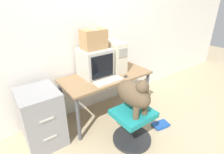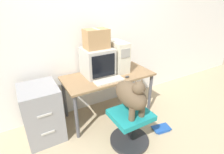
# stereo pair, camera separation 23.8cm
# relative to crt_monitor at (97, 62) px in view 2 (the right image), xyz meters

# --- Properties ---
(ground_plane) EXTENTS (12.00, 12.00, 0.00)m
(ground_plane) POSITION_rel_crt_monitor_xyz_m (0.13, -0.43, -0.92)
(ground_plane) COLOR tan
(wall_back) EXTENTS (8.00, 0.05, 2.60)m
(wall_back) POSITION_rel_crt_monitor_xyz_m (0.13, 0.29, 0.38)
(wall_back) COLOR silver
(wall_back) RESTS_ON ground_plane
(desk) EXTENTS (1.38, 0.65, 0.71)m
(desk) POSITION_rel_crt_monitor_xyz_m (0.13, -0.10, -0.29)
(desk) COLOR olive
(desk) RESTS_ON ground_plane
(crt_monitor) EXTENTS (0.43, 0.42, 0.41)m
(crt_monitor) POSITION_rel_crt_monitor_xyz_m (0.00, 0.00, 0.00)
(crt_monitor) COLOR #B7B2A8
(crt_monitor) RESTS_ON desk
(pc_tower) EXTENTS (0.20, 0.41, 0.48)m
(pc_tower) POSITION_rel_crt_monitor_xyz_m (0.35, -0.02, 0.03)
(pc_tower) COLOR beige
(pc_tower) RESTS_ON desk
(keyboard) EXTENTS (0.42, 0.17, 0.03)m
(keyboard) POSITION_rel_crt_monitor_xyz_m (0.03, -0.31, -0.19)
(keyboard) COLOR beige
(keyboard) RESTS_ON desk
(computer_mouse) EXTENTS (0.07, 0.04, 0.03)m
(computer_mouse) POSITION_rel_crt_monitor_xyz_m (0.33, -0.33, -0.19)
(computer_mouse) COLOR #333333
(computer_mouse) RESTS_ON desk
(office_chair) EXTENTS (0.53, 0.53, 0.48)m
(office_chair) POSITION_rel_crt_monitor_xyz_m (0.06, -0.81, -0.66)
(office_chair) COLOR #262628
(office_chair) RESTS_ON ground_plane
(dog) EXTENTS (0.27, 0.53, 0.51)m
(dog) POSITION_rel_crt_monitor_xyz_m (0.06, -0.80, -0.19)
(dog) COLOR brown
(dog) RESTS_ON office_chair
(filing_cabinet) EXTENTS (0.47, 0.55, 0.77)m
(filing_cabinet) POSITION_rel_crt_monitor_xyz_m (-0.90, -0.11, -0.53)
(filing_cabinet) COLOR gray
(filing_cabinet) RESTS_ON ground_plane
(cardboard_box) EXTENTS (0.34, 0.23, 0.28)m
(cardboard_box) POSITION_rel_crt_monitor_xyz_m (0.00, 0.00, 0.35)
(cardboard_box) COLOR #A87F51
(cardboard_box) RESTS_ON crt_monitor
(book_stack_floor) EXTENTS (0.28, 0.20, 0.04)m
(book_stack_floor) POSITION_rel_crt_monitor_xyz_m (0.61, -0.86, -0.90)
(book_stack_floor) COLOR #1E4C9E
(book_stack_floor) RESTS_ON ground_plane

